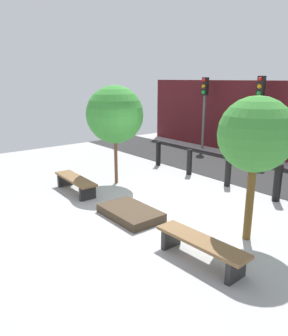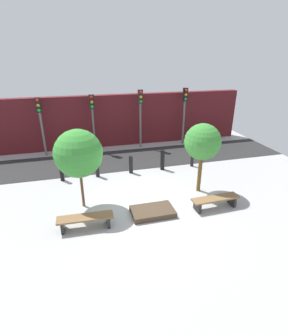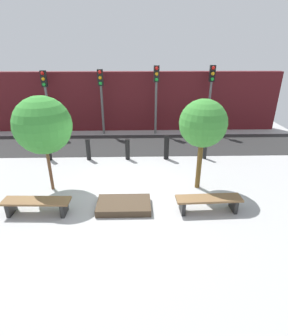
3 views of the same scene
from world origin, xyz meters
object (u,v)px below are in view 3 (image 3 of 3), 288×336
bench_right (209,201)px  bollard_right (167,147)px  tree_behind_left_bench (43,125)px  traffic_light_mid_west (101,90)px  bollard_far_right (205,149)px  tree_behind_right_bench (203,124)px  bollard_left (88,150)px  traffic_light_mid_east (156,88)px  bollard_far_left (49,150)px  planter_bed (124,205)px  traffic_light_east (211,87)px  bollard_center (128,149)px  traffic_light_west (46,91)px  bench_left (37,204)px

bench_right → bollard_right: size_ratio=1.83×
tree_behind_left_bench → traffic_light_mid_west: size_ratio=0.92×
tree_behind_left_bench → bollard_far_right: bearing=23.8°
bollard_right → tree_behind_right_bench: bearing=-72.5°
bollard_left → traffic_light_mid_east: 5.05m
tree_behind_right_bench → bollard_right: tree_behind_right_bench is taller
bollard_right → bollard_far_right: (1.61, 0.00, -0.07)m
bollard_far_left → bollard_right: (4.82, 0.00, 0.06)m
tree_behind_left_bench → traffic_light_mid_west: traffic_light_mid_west is taller
bollard_far_left → traffic_light_mid_east: (4.60, 3.57, 1.94)m
planter_bed → bollard_far_right: 4.90m
traffic_light_east → planter_bed: bearing=-119.9°
bench_right → bollard_center: 4.56m
tree_behind_left_bench → bollard_far_left: size_ratio=3.34×
traffic_light_west → traffic_light_mid_east: (5.56, 0.00, 0.14)m
tree_behind_left_bench → bollard_right: tree_behind_left_bench is taller
tree_behind_left_bench → traffic_light_east: bearing=42.6°
traffic_light_west → traffic_light_mid_west: traffic_light_mid_west is taller
bollard_left → bollard_center: size_ratio=1.02×
bollard_left → traffic_light_west: size_ratio=0.27×
traffic_light_east → tree_behind_left_bench: bearing=-137.4°
bollard_left → traffic_light_east: (5.78, 3.57, 1.96)m
bench_right → bollard_far_right: (0.83, 3.88, 0.11)m
traffic_light_west → traffic_light_mid_east: size_ratio=0.94×
bench_left → traffic_light_east: 10.14m
bollard_far_left → traffic_light_east: (7.39, 3.57, 1.95)m
bollard_far_right → traffic_light_east: bearing=75.0°
bench_right → tree_behind_left_bench: (-4.77, 1.41, 1.82)m
bollard_center → bench_right: bearing=-58.4°
planter_bed → bollard_left: bollard_left is taller
planter_bed → traffic_light_east: bearing=60.1°
bench_right → bollard_center: bollard_center is taller
traffic_light_west → traffic_light_mid_east: bearing=0.0°
bench_right → bollard_far_right: bollard_far_right is taller
bollard_left → tree_behind_left_bench: bearing=-107.5°
bench_left → bollard_far_left: bollard_far_left is taller
bench_right → traffic_light_mid_west: traffic_light_mid_west is taller
bollard_far_right → traffic_light_west: bearing=154.2°
bollard_left → bench_left: bearing=-101.4°
bench_left → traffic_light_mid_west: bearing=84.5°
traffic_light_west → bollard_far_right: bearing=-25.8°
bollard_center → bollard_far_left: bearing=180.0°
bollard_center → tree_behind_left_bench: bearing=-134.0°
bench_left → bench_right: (4.77, -0.00, 0.00)m
bollard_far_left → traffic_light_east: 8.43m
bench_right → bollard_far_left: size_ratio=2.05×
planter_bed → traffic_light_mid_east: size_ratio=0.45×
bench_right → bollard_far_right: size_ratio=2.13×
planter_bed → tree_behind_left_bench: tree_behind_left_bench is taller
bench_right → traffic_light_east: 7.94m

